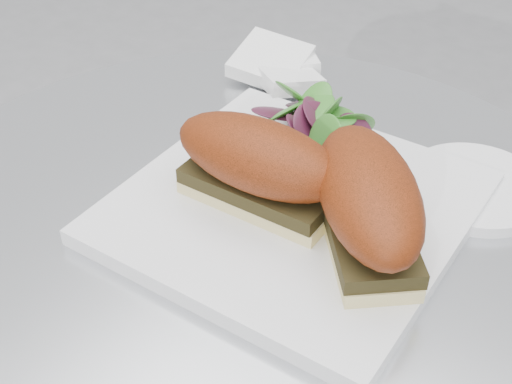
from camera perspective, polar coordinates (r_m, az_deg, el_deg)
plate at (r=0.65m, az=2.99°, el=-1.24°), size 0.30×0.30×0.02m
sandwich_left at (r=0.61m, az=0.22°, el=2.25°), size 0.16×0.08×0.08m
sandwich_right at (r=0.58m, az=8.91°, el=-0.69°), size 0.17×0.18×0.08m
salad at (r=0.70m, az=5.39°, el=5.29°), size 0.12×0.12×0.05m
napkin at (r=0.84m, az=1.94°, el=9.16°), size 0.12×0.12×0.02m
saucer at (r=0.70m, az=17.12°, el=0.37°), size 0.13×0.13×0.01m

